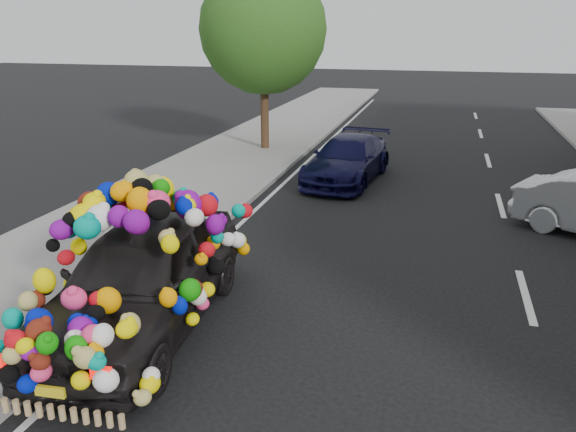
% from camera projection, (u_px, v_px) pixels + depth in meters
% --- Properties ---
extents(ground, '(100.00, 100.00, 0.00)m').
position_uv_depth(ground, '(307.00, 271.00, 9.90)').
color(ground, black).
rests_on(ground, ground).
extents(sidewalk, '(4.00, 60.00, 0.12)m').
position_uv_depth(sidewalk, '(94.00, 244.00, 10.96)').
color(sidewalk, gray).
rests_on(sidewalk, ground).
extents(kerb, '(0.15, 60.00, 0.13)m').
position_uv_depth(kerb, '(185.00, 254.00, 10.47)').
color(kerb, gray).
rests_on(kerb, ground).
extents(lane_markings, '(6.00, 50.00, 0.01)m').
position_uv_depth(lane_markings, '(526.00, 296.00, 8.99)').
color(lane_markings, silver).
rests_on(lane_markings, ground).
extents(tree_near_sidewalk, '(4.20, 4.20, 6.13)m').
position_uv_depth(tree_near_sidewalk, '(264.00, 29.00, 18.25)').
color(tree_near_sidewalk, '#332114').
rests_on(tree_near_sidewalk, ground).
extents(plush_art_car, '(2.48, 4.81, 2.17)m').
position_uv_depth(plush_art_car, '(140.00, 254.00, 7.75)').
color(plush_art_car, black).
rests_on(plush_art_car, ground).
extents(navy_sedan, '(2.19, 4.35, 1.21)m').
position_uv_depth(navy_sedan, '(347.00, 159.00, 15.58)').
color(navy_sedan, black).
rests_on(navy_sedan, ground).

